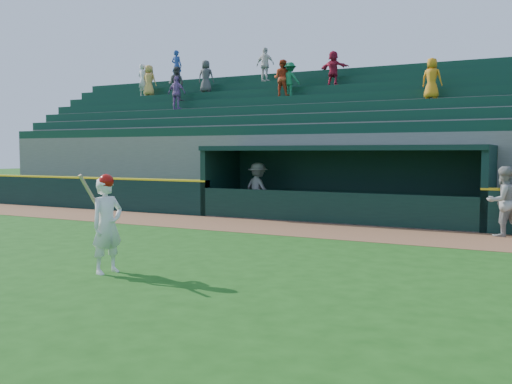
# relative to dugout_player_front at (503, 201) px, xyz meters

# --- Properties ---
(ground) EXTENTS (120.00, 120.00, 0.00)m
(ground) POSITION_rel_dugout_player_front_xyz_m (-5.10, -6.05, -0.94)
(ground) COLOR #1A4D13
(ground) RESTS_ON ground
(warning_track) EXTENTS (40.00, 3.00, 0.01)m
(warning_track) POSITION_rel_dugout_player_front_xyz_m (-5.10, -1.15, -0.93)
(warning_track) COLOR brown
(warning_track) RESTS_ON ground
(field_wall_left) EXTENTS (15.50, 0.30, 1.20)m
(field_wall_left) POSITION_rel_dugout_player_front_xyz_m (-17.35, 0.50, -0.34)
(field_wall_left) COLOR black
(field_wall_left) RESTS_ON ground
(wall_stripe_left) EXTENTS (15.50, 0.32, 0.06)m
(wall_stripe_left) POSITION_rel_dugout_player_front_xyz_m (-17.35, 0.50, 0.29)
(wall_stripe_left) COLOR yellow
(wall_stripe_left) RESTS_ON field_wall_left
(dugout_player_front) EXTENTS (1.15, 1.13, 1.87)m
(dugout_player_front) POSITION_rel_dugout_player_front_xyz_m (0.00, 0.00, 0.00)
(dugout_player_front) COLOR #9A9A95
(dugout_player_front) RESTS_ON ground
(dugout_player_inside) EXTENTS (1.38, 1.08, 1.87)m
(dugout_player_inside) POSITION_rel_dugout_player_front_xyz_m (-8.22, 1.72, 0.00)
(dugout_player_inside) COLOR #969792
(dugout_player_inside) RESTS_ON ground
(dugout) EXTENTS (9.40, 2.80, 2.46)m
(dugout) POSITION_rel_dugout_player_front_xyz_m (-5.10, 1.96, 0.42)
(dugout) COLOR slate
(dugout) RESTS_ON ground
(stands) EXTENTS (34.50, 6.25, 7.57)m
(stands) POSITION_rel_dugout_player_front_xyz_m (-5.12, 6.53, 1.47)
(stands) COLOR slate
(stands) RESTS_ON ground
(batter_at_plate) EXTENTS (0.55, 0.85, 1.86)m
(batter_at_plate) POSITION_rel_dugout_player_front_xyz_m (-6.14, -8.42, -0.01)
(batter_at_plate) COLOR white
(batter_at_plate) RESTS_ON ground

